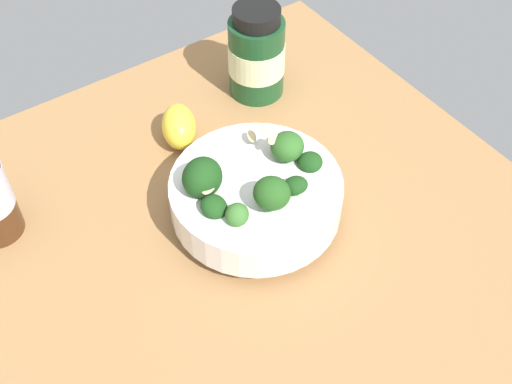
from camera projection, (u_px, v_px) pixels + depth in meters
The scene contains 4 objects.
ground_plane at pixel (241, 254), 73.20cm from camera, with size 66.02×66.02×4.88cm, color #996D42.
bowl_of_broccoli at pixel (255, 194), 70.75cm from camera, with size 18.39×18.39×10.05cm.
lemon_wedge at pixel (179, 127), 79.70cm from camera, with size 6.39×4.06×4.73cm, color yellow.
bottle_tall at pixel (257, 54), 83.59cm from camera, with size 7.19×7.19×12.25cm.
Camera 1 is at (-23.17, -36.53, 57.03)cm, focal length 46.80 mm.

